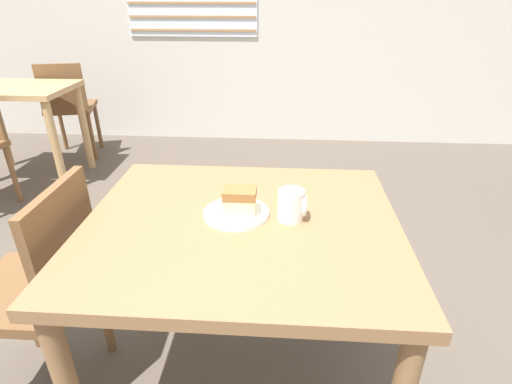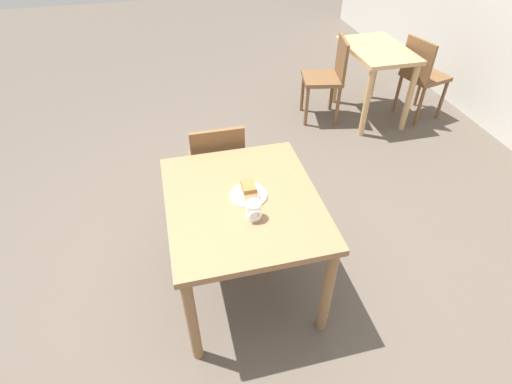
# 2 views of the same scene
# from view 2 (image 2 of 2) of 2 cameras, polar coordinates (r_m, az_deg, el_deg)

# --- Properties ---
(ground_plane) EXTENTS (14.00, 14.00, 0.00)m
(ground_plane) POSITION_cam_2_polar(r_m,az_deg,el_deg) (2.83, -4.85, -11.01)
(ground_plane) COLOR brown
(dining_table_near) EXTENTS (0.99, 0.85, 0.74)m
(dining_table_near) POSITION_cam_2_polar(r_m,az_deg,el_deg) (2.30, -1.86, -2.99)
(dining_table_near) COLOR olive
(dining_table_near) RESTS_ON ground_plane
(dining_table_far) EXTENTS (0.84, 0.56, 0.74)m
(dining_table_far) POSITION_cam_2_polar(r_m,az_deg,el_deg) (4.42, 16.71, 17.29)
(dining_table_far) COLOR tan
(dining_table_far) RESTS_ON ground_plane
(chair_near_window) EXTENTS (0.38, 0.38, 0.85)m
(chair_near_window) POSITION_cam_2_polar(r_m,az_deg,el_deg) (2.91, -5.56, 3.67)
(chair_near_window) COLOR brown
(chair_near_window) RESTS_ON ground_plane
(chair_far_corner) EXTENTS (0.45, 0.45, 0.85)m
(chair_far_corner) POSITION_cam_2_polar(r_m,az_deg,el_deg) (4.31, 10.26, 16.03)
(chair_far_corner) COLOR brown
(chair_far_corner) RESTS_ON ground_plane
(chair_far_opposite) EXTENTS (0.47, 0.47, 0.85)m
(chair_far_opposite) POSITION_cam_2_polar(r_m,az_deg,el_deg) (4.60, 22.61, 15.23)
(chair_far_opposite) COLOR brown
(chair_far_opposite) RESTS_ON ground_plane
(plate) EXTENTS (0.21, 0.21, 0.01)m
(plate) POSITION_cam_2_polar(r_m,az_deg,el_deg) (2.24, -1.07, -0.44)
(plate) COLOR white
(plate) RESTS_ON dining_table_near
(cake_slice) EXTENTS (0.10, 0.07, 0.08)m
(cake_slice) POSITION_cam_2_polar(r_m,az_deg,el_deg) (2.20, -1.07, 0.28)
(cake_slice) COLOR beige
(cake_slice) RESTS_ON plate
(coffee_mug) EXTENTS (0.09, 0.08, 0.10)m
(coffee_mug) POSITION_cam_2_polar(r_m,az_deg,el_deg) (2.08, -0.34, -2.69)
(coffee_mug) COLOR white
(coffee_mug) RESTS_ON dining_table_near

